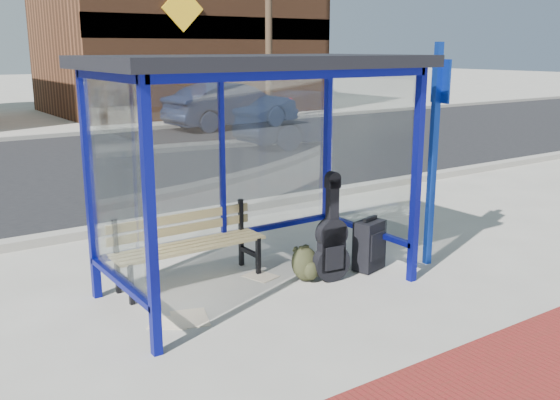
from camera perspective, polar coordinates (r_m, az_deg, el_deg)
ground at (r=6.70m, az=-1.88°, el=-8.07°), size 120.00×120.00×0.00m
brick_paver_strip at (r=4.93m, az=15.43°, el=-17.02°), size 60.00×1.00×0.01m
curb_near at (r=9.13m, az=-11.76°, el=-1.98°), size 60.00×0.25×0.12m
street_asphalt at (r=13.89m, az=-20.02°, el=2.58°), size 60.00×10.00×0.00m
curb_far at (r=18.81m, az=-24.07°, el=5.12°), size 60.00×0.25×0.12m
bus_shelter at (r=6.30m, az=-2.38°, el=9.92°), size 3.30×1.80×2.42m
storefront_brown at (r=26.32m, az=-9.29°, el=15.10°), size 10.00×7.08×6.40m
bench at (r=6.81m, az=-8.45°, el=-3.83°), size 1.69×0.42×0.80m
guitar_bag at (r=6.79m, az=4.73°, el=-4.05°), size 0.43×0.17×1.15m
suitcase at (r=7.22m, az=8.18°, el=-4.13°), size 0.41×0.32×0.63m
backpack at (r=6.85m, az=2.39°, el=-5.92°), size 0.33×0.30×0.39m
sign_post at (r=7.31m, az=13.93°, el=5.06°), size 0.13×0.32×2.55m
newspaper_a at (r=6.05m, az=-8.24°, el=-10.67°), size 0.45×0.51×0.01m
newspaper_b at (r=5.99m, az=-10.05°, el=-10.99°), size 0.46×0.45×0.01m
newspaper_c at (r=7.03m, az=-1.79°, el=-6.98°), size 0.36×0.41×0.01m
parked_car at (r=20.15m, az=-4.44°, el=8.63°), size 4.45×1.87×1.43m
fire_hydrant at (r=23.04m, az=0.93°, el=8.51°), size 0.33×0.22×0.73m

